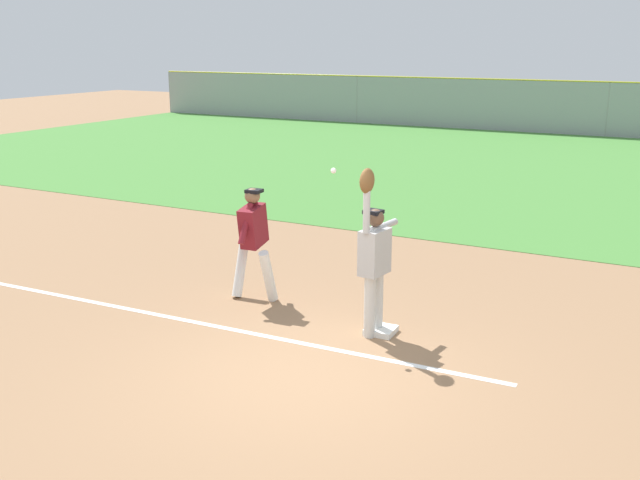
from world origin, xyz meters
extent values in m
plane|color=#936D4C|center=(0.00, 0.00, 0.00)|extent=(76.93, 76.93, 0.00)
cube|color=#478438|center=(0.00, 15.86, 0.01)|extent=(44.90, 18.86, 0.01)
cube|color=white|center=(-3.72, 0.70, 0.00)|extent=(12.00, 0.46, 0.01)
cube|color=white|center=(0.28, 1.60, 0.04)|extent=(0.39, 0.39, 0.08)
cylinder|color=silver|center=(0.21, 1.62, 0.42)|extent=(0.17, 0.17, 0.85)
cylinder|color=silver|center=(0.19, 1.42, 0.42)|extent=(0.17, 0.17, 0.85)
cube|color=#B7B7B7|center=(0.20, 1.52, 1.15)|extent=(0.31, 0.47, 0.60)
sphere|color=brown|center=(0.20, 1.52, 1.60)|extent=(0.26, 0.26, 0.23)
cube|color=black|center=(0.17, 1.52, 1.68)|extent=(0.24, 0.22, 0.05)
cylinder|color=#B7B7B7|center=(0.17, 1.30, 1.76)|extent=(0.10, 0.10, 0.62)
cylinder|color=#B7B7B7|center=(0.23, 1.74, 1.45)|extent=(0.16, 0.63, 0.09)
ellipsoid|color=brown|center=(0.17, 1.30, 2.12)|extent=(0.17, 0.29, 0.32)
cylinder|color=white|center=(-1.67, 1.89, 0.42)|extent=(0.19, 0.44, 0.85)
cylinder|color=white|center=(-2.24, 2.01, 0.42)|extent=(0.19, 0.44, 0.85)
cube|color=maroon|center=(-1.96, 1.95, 1.15)|extent=(0.30, 0.54, 0.66)
sphere|color=#8C6647|center=(-1.96, 1.95, 1.60)|extent=(0.25, 0.25, 0.23)
cube|color=black|center=(-1.92, 1.95, 1.68)|extent=(0.24, 0.22, 0.05)
cylinder|color=maroon|center=(-1.97, 2.17, 1.23)|extent=(0.12, 0.41, 0.58)
cylinder|color=maroon|center=(-1.94, 1.73, 1.23)|extent=(0.12, 0.41, 0.58)
sphere|color=white|center=(-0.34, 1.39, 2.19)|extent=(0.07, 0.07, 0.07)
cube|color=#93999E|center=(0.00, 25.29, 1.08)|extent=(44.90, 0.06, 2.17)
cylinder|color=yellow|center=(0.00, 25.29, 2.20)|extent=(44.90, 0.06, 0.06)
cylinder|color=gray|center=(-22.45, 25.29, 1.08)|extent=(0.08, 0.08, 2.17)
cylinder|color=gray|center=(-11.22, 25.29, 1.08)|extent=(0.08, 0.08, 2.17)
cylinder|color=gray|center=(0.00, 25.29, 1.08)|extent=(0.08, 0.08, 2.17)
cube|color=#B21E1E|center=(-8.40, 28.46, 0.57)|extent=(4.48, 2.10, 0.55)
cube|color=#2D333D|center=(-8.40, 28.46, 1.05)|extent=(2.28, 1.85, 0.40)
cylinder|color=black|center=(-6.90, 29.34, 0.30)|extent=(0.61, 0.25, 0.60)
cylinder|color=black|center=(-6.99, 27.44, 0.30)|extent=(0.61, 0.25, 0.60)
cylinder|color=black|center=(-9.80, 29.47, 0.30)|extent=(0.61, 0.25, 0.60)
cylinder|color=black|center=(-9.89, 27.57, 0.30)|extent=(0.61, 0.25, 0.60)
cube|color=#B7B7BC|center=(-3.12, 28.47, 0.57)|extent=(4.42, 1.94, 0.55)
cube|color=#2D333D|center=(-3.12, 28.47, 1.05)|extent=(2.22, 1.77, 0.40)
cylinder|color=black|center=(-1.68, 29.44, 0.30)|extent=(0.60, 0.23, 0.60)
cylinder|color=black|center=(-1.66, 27.54, 0.30)|extent=(0.60, 0.23, 0.60)
cylinder|color=black|center=(-4.58, 29.41, 0.30)|extent=(0.60, 0.23, 0.60)
cylinder|color=black|center=(-4.56, 27.51, 0.30)|extent=(0.60, 0.23, 0.60)
camera|label=1|loc=(3.91, -6.98, 3.81)|focal=41.56mm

